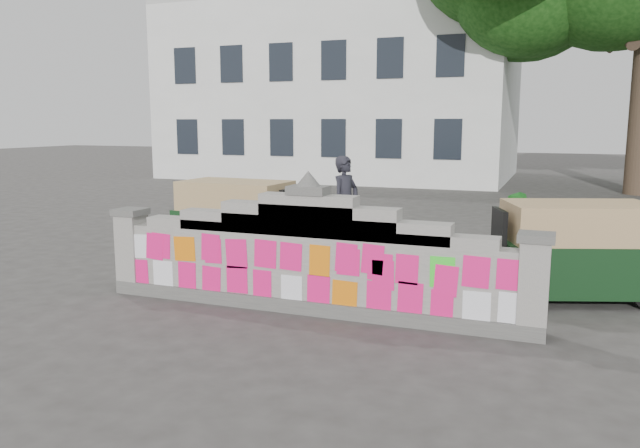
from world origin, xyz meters
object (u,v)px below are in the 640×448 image
at_px(cyclist_rider, 345,217).
at_px(rickshaw_left, 239,217).
at_px(cyclist_bike, 345,236).
at_px(pedestrian, 515,237).
at_px(rickshaw_right, 573,250).

height_order(cyclist_rider, rickshaw_left, cyclist_rider).
xyz_separation_m(cyclist_bike, pedestrian, (3.11, -0.27, 0.23)).
relative_size(cyclist_bike, rickshaw_left, 0.74).
height_order(cyclist_rider, rickshaw_right, cyclist_rider).
bearing_deg(cyclist_bike, cyclist_rider, 109.51).
height_order(cyclist_bike, cyclist_rider, cyclist_rider).
height_order(pedestrian, rickshaw_right, pedestrian).
bearing_deg(cyclist_rider, cyclist_bike, -70.49).
xyz_separation_m(pedestrian, rickshaw_left, (-5.37, 0.23, 0.02)).
relative_size(cyclist_bike, rickshaw_right, 0.74).
bearing_deg(cyclist_rider, rickshaw_left, 110.49).
bearing_deg(rickshaw_left, pedestrian, 0.61).
height_order(pedestrian, rickshaw_left, pedestrian).
bearing_deg(cyclist_rider, pedestrian, -75.42).
distance_m(cyclist_bike, rickshaw_left, 2.27).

